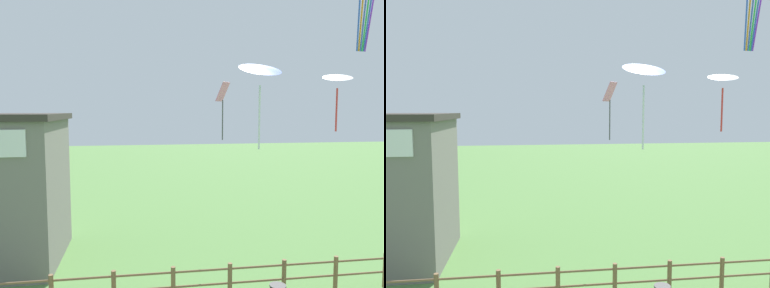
# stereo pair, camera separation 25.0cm
# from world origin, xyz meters

# --- Properties ---
(wooden_fence) EXTENTS (16.21, 0.14, 1.17)m
(wooden_fence) POSITION_xyz_m (-0.00, 7.84, 0.66)
(wooden_fence) COLOR brown
(wooden_fence) RESTS_ON ground_plane
(kite_blue_delta) EXTENTS (1.25, 1.21, 2.38)m
(kite_blue_delta) POSITION_xyz_m (1.27, 6.39, 6.99)
(kite_blue_delta) COLOR blue
(kite_pink_diamond) EXTENTS (0.70, 0.73, 2.41)m
(kite_pink_diamond) POSITION_xyz_m (1.66, 12.17, 6.37)
(kite_pink_diamond) COLOR pink
(kite_white_delta) EXTENTS (1.04, 1.03, 1.71)m
(kite_white_delta) POSITION_xyz_m (3.71, 6.84, 6.83)
(kite_white_delta) COLOR white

